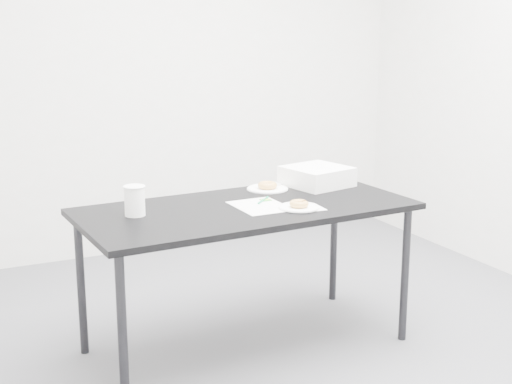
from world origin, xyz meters
name	(u,v)px	position (x,y,z in m)	size (l,w,h in m)	color
floor	(272,359)	(0.00, 0.00, 0.00)	(4.00, 4.00, 0.00)	#48494D
wall_back	(144,65)	(0.00, 2.00, 1.35)	(4.00, 0.02, 2.70)	silver
table	(246,217)	(-0.05, 0.19, 0.69)	(1.68, 0.85, 0.75)	black
scorecard	(260,206)	(0.01, 0.15, 0.75)	(0.24, 0.31, 0.00)	white
logo_patch	(266,200)	(0.08, 0.25, 0.76)	(0.05, 0.05, 0.00)	green
pen	(263,200)	(0.06, 0.24, 0.76)	(0.01, 0.01, 0.14)	#0C8550
napkin	(308,208)	(0.20, 0.01, 0.75)	(0.14, 0.14, 0.00)	white
plate_near	(299,207)	(0.16, 0.03, 0.76)	(0.20, 0.20, 0.01)	white
donut_near	(299,204)	(0.16, 0.03, 0.78)	(0.09, 0.09, 0.03)	gold
plate_far	(267,189)	(0.21, 0.47, 0.75)	(0.23, 0.23, 0.01)	white
donut_far	(267,185)	(0.21, 0.47, 0.78)	(0.11, 0.11, 0.04)	gold
coffee_cup	(135,201)	(-0.60, 0.25, 0.82)	(0.10, 0.10, 0.14)	white
cup_lid	(274,184)	(0.28, 0.54, 0.76)	(0.09, 0.09, 0.01)	silver
bakery_box	(317,176)	(0.50, 0.44, 0.80)	(0.32, 0.32, 0.11)	white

